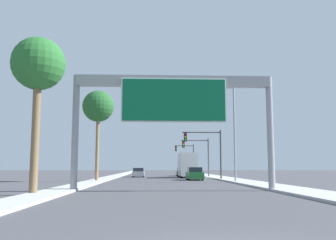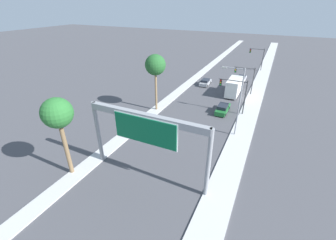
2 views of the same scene
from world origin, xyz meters
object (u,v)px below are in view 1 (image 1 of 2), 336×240
object	(u,v)px
car_mid_center	(194,174)
car_mid_right	(138,173)
traffic_light_far_intersection	(187,154)
traffic_light_mid_block	(199,151)
traffic_light_near_intersection	(208,146)
truck_box_primary	(187,165)
palm_tree_foreground	(38,67)
sign_gantry	(174,99)
street_lamp_right	(231,125)
car_far_center	(182,172)
palm_tree_background	(98,107)

from	to	relation	value
car_mid_center	car_mid_right	bearing A→B (deg)	118.98
car_mid_center	traffic_light_far_intersection	xyz separation A→B (m)	(2.00, 30.67, 3.30)
car_mid_right	traffic_light_mid_block	world-z (taller)	traffic_light_mid_block
traffic_light_near_intersection	traffic_light_far_intersection	distance (m)	30.00
truck_box_primary	traffic_light_near_intersection	bearing A→B (deg)	-79.02
traffic_light_mid_block	palm_tree_foreground	world-z (taller)	palm_tree_foreground
sign_gantry	traffic_light_far_intersection	bearing A→B (deg)	83.73
traffic_light_near_intersection	street_lamp_right	world-z (taller)	street_lamp_right
sign_gantry	car_far_center	distance (m)	38.83
traffic_light_mid_block	traffic_light_near_intersection	bearing A→B (deg)	-91.10
sign_gantry	palm_tree_background	xyz separation A→B (m)	(-7.25, 15.40, 1.87)
car_mid_right	traffic_light_far_intersection	distance (m)	20.43
palm_tree_foreground	car_mid_right	bearing A→B (deg)	82.76
car_far_center	traffic_light_near_intersection	size ratio (longest dim) A/B	0.78
car_mid_right	traffic_light_near_intersection	xyz separation A→B (m)	(8.72, -11.97, 3.40)
car_mid_center	truck_box_primary	distance (m)	9.58
traffic_light_far_intersection	car_far_center	bearing A→B (deg)	-99.62
car_mid_center	palm_tree_foreground	distance (m)	26.23
car_mid_center	car_far_center	distance (m)	18.85
car_mid_right	traffic_light_far_intersection	xyz separation A→B (m)	(9.00, 18.03, 3.36)
sign_gantry	palm_tree_foreground	world-z (taller)	palm_tree_foreground
traffic_light_near_intersection	traffic_light_mid_block	bearing A→B (deg)	88.90
car_mid_right	street_lamp_right	world-z (taller)	street_lamp_right
palm_tree_background	street_lamp_right	size ratio (longest dim) A/B	1.00
traffic_light_near_intersection	traffic_light_far_intersection	size ratio (longest dim) A/B	1.00
car_mid_right	palm_tree_foreground	bearing A→B (deg)	-97.24
traffic_light_mid_block	sign_gantry	bearing A→B (deg)	-100.18
truck_box_primary	traffic_light_near_intersection	world-z (taller)	traffic_light_near_intersection
sign_gantry	traffic_light_near_intersection	world-z (taller)	sign_gantry
car_mid_right	traffic_light_mid_block	distance (m)	9.66
car_far_center	car_mid_center	bearing A→B (deg)	-90.00
car_mid_right	traffic_light_near_intersection	size ratio (longest dim) A/B	0.72
truck_box_primary	street_lamp_right	world-z (taller)	street_lamp_right
palm_tree_foreground	traffic_light_mid_block	bearing A→B (deg)	68.10
sign_gantry	palm_tree_foreground	bearing A→B (deg)	-158.19
traffic_light_mid_block	traffic_light_far_intersection	xyz separation A→B (m)	(0.09, 20.00, 0.19)
traffic_light_mid_block	traffic_light_far_intersection	size ratio (longest dim) A/B	0.95
car_far_center	car_mid_right	bearing A→B (deg)	-138.42
traffic_light_near_intersection	palm_tree_background	size ratio (longest dim) A/B	0.61
car_mid_right	palm_tree_foreground	size ratio (longest dim) A/B	0.48
street_lamp_right	car_far_center	bearing A→B (deg)	96.72
sign_gantry	traffic_light_far_intersection	world-z (taller)	sign_gantry
street_lamp_right	palm_tree_foreground	bearing A→B (deg)	-132.16
sign_gantry	street_lamp_right	distance (m)	14.37
car_mid_center	truck_box_primary	xyz separation A→B (m)	(0.00, 9.52, 1.03)
car_mid_center	traffic_light_far_intersection	distance (m)	30.91
traffic_light_far_intersection	car_mid_center	bearing A→B (deg)	-93.74
street_lamp_right	traffic_light_far_intersection	bearing A→B (deg)	91.54
palm_tree_background	car_mid_center	bearing A→B (deg)	20.63
car_far_center	car_mid_right	size ratio (longest dim) A/B	1.08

